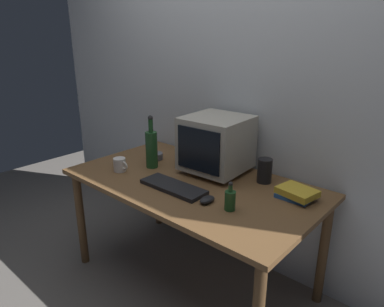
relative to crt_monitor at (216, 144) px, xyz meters
name	(u,v)px	position (x,y,z in m)	size (l,w,h in m)	color
ground_plane	(192,279)	(-0.02, -0.22, -0.92)	(6.00, 6.00, 0.00)	slate
back_wall	(241,88)	(-0.02, 0.28, 0.33)	(4.00, 0.08, 2.50)	silver
desk	(192,193)	(-0.02, -0.22, -0.27)	(1.57, 0.87, 0.73)	brown
crt_monitor	(216,144)	(0.00, 0.00, 0.00)	(0.40, 0.41, 0.37)	#B2AD9E
keyboard	(173,187)	(-0.02, -0.38, -0.18)	(0.42, 0.15, 0.02)	black
computer_mouse	(207,200)	(0.24, -0.38, -0.17)	(0.06, 0.10, 0.04)	black
bottle_tall	(151,148)	(-0.38, -0.22, -0.06)	(0.08, 0.08, 0.36)	#1E4C23
bottle_short	(230,200)	(0.38, -0.37, -0.13)	(0.06, 0.06, 0.16)	#1E4C23
book_stack	(296,193)	(0.58, -0.02, -0.16)	(0.22, 0.18, 0.06)	#28569E
mug	(120,165)	(-0.48, -0.41, -0.15)	(0.12, 0.08, 0.09)	white
cd_spindle	(155,156)	(-0.48, -0.10, -0.17)	(0.12, 0.12, 0.04)	#595B66
metal_canister	(265,171)	(0.32, 0.06, -0.12)	(0.09, 0.09, 0.15)	black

